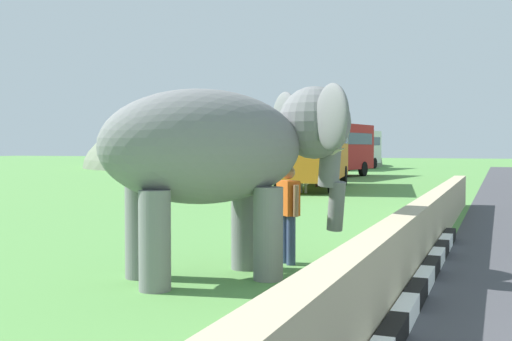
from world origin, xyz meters
TOP-DOWN VIEW (x-y plane):
  - barrier_parapet at (2.00, 4.18)m, footprint 28.00×0.36m
  - elephant at (2.50, 6.74)m, footprint 3.84×3.83m
  - person_handler at (3.82, 6.21)m, footprint 0.50×0.53m
  - bus_orange at (22.29, 11.15)m, footprint 9.33×3.85m
  - bus_red at (32.83, 13.28)m, footprint 9.93×4.16m
  - bus_white at (48.28, 15.48)m, footprint 10.17×4.04m
  - cow_near at (18.97, 11.08)m, footprint 1.73×1.52m
  - cow_mid at (23.72, 11.02)m, footprint 1.86×1.28m
  - hill_east at (55.00, 28.93)m, footprint 37.26×29.81m

SIDE VIEW (x-z plane):
  - hill_east at x=55.00m, z-range -6.13..6.13m
  - barrier_parapet at x=2.00m, z-range 0.00..1.00m
  - cow_near at x=18.97m, z-range 0.26..1.48m
  - cow_mid at x=23.72m, z-range 0.26..1.48m
  - person_handler at x=3.82m, z-range 0.10..1.75m
  - elephant at x=2.50m, z-range 0.45..3.38m
  - bus_orange at x=22.29m, z-range 0.33..3.83m
  - bus_red at x=32.83m, z-range 0.33..3.83m
  - bus_white at x=48.28m, z-range 0.33..3.83m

